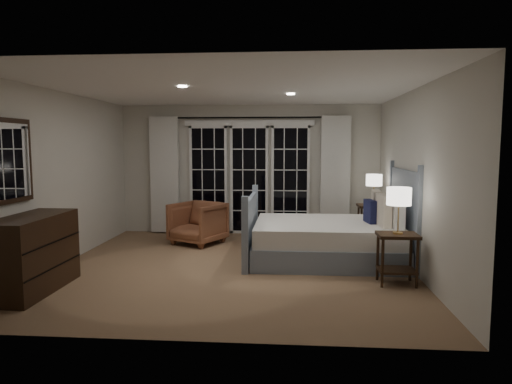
# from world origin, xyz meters

# --- Properties ---
(floor) EXTENTS (5.00, 5.00, 0.00)m
(floor) POSITION_xyz_m (0.00, 0.00, 0.00)
(floor) COLOR #876648
(floor) RESTS_ON ground
(ceiling) EXTENTS (5.00, 5.00, 0.00)m
(ceiling) POSITION_xyz_m (0.00, 0.00, 2.50)
(ceiling) COLOR white
(ceiling) RESTS_ON wall_back
(wall_left) EXTENTS (0.02, 5.00, 2.50)m
(wall_left) POSITION_xyz_m (-2.50, 0.00, 1.25)
(wall_left) COLOR beige
(wall_left) RESTS_ON floor
(wall_right) EXTENTS (0.02, 5.00, 2.50)m
(wall_right) POSITION_xyz_m (2.50, 0.00, 1.25)
(wall_right) COLOR beige
(wall_right) RESTS_ON floor
(wall_back) EXTENTS (5.00, 0.02, 2.50)m
(wall_back) POSITION_xyz_m (0.00, 2.50, 1.25)
(wall_back) COLOR beige
(wall_back) RESTS_ON floor
(wall_front) EXTENTS (5.00, 0.02, 2.50)m
(wall_front) POSITION_xyz_m (0.00, -2.50, 1.25)
(wall_front) COLOR beige
(wall_front) RESTS_ON floor
(french_doors) EXTENTS (2.50, 0.04, 2.20)m
(french_doors) POSITION_xyz_m (0.00, 2.46, 1.09)
(french_doors) COLOR black
(french_doors) RESTS_ON wall_back
(curtain_rod) EXTENTS (3.50, 0.03, 0.03)m
(curtain_rod) POSITION_xyz_m (0.00, 2.40, 2.25)
(curtain_rod) COLOR black
(curtain_rod) RESTS_ON wall_back
(curtain_left) EXTENTS (0.55, 0.10, 2.25)m
(curtain_left) POSITION_xyz_m (-1.65, 2.38, 1.15)
(curtain_left) COLOR silver
(curtain_left) RESTS_ON curtain_rod
(curtain_right) EXTENTS (0.55, 0.10, 2.25)m
(curtain_right) POSITION_xyz_m (1.65, 2.38, 1.15)
(curtain_right) COLOR silver
(curtain_right) RESTS_ON curtain_rod
(downlight_a) EXTENTS (0.12, 0.12, 0.01)m
(downlight_a) POSITION_xyz_m (0.80, 0.60, 2.49)
(downlight_a) COLOR white
(downlight_a) RESTS_ON ceiling
(downlight_b) EXTENTS (0.12, 0.12, 0.01)m
(downlight_b) POSITION_xyz_m (-0.60, -0.40, 2.49)
(downlight_b) COLOR white
(downlight_b) RESTS_ON ceiling
(bed) EXTENTS (2.34, 1.69, 1.37)m
(bed) POSITION_xyz_m (1.41, 0.49, 0.34)
(bed) COLOR slate
(bed) RESTS_ON floor
(nightstand_left) EXTENTS (0.49, 0.39, 0.64)m
(nightstand_left) POSITION_xyz_m (2.14, -0.64, 0.42)
(nightstand_left) COLOR #312010
(nightstand_left) RESTS_ON floor
(nightstand_right) EXTENTS (0.54, 0.43, 0.70)m
(nightstand_right) POSITION_xyz_m (2.24, 1.65, 0.46)
(nightstand_right) COLOR #312010
(nightstand_right) RESTS_ON floor
(lamp_left) EXTENTS (0.30, 0.30, 0.58)m
(lamp_left) POSITION_xyz_m (2.14, -0.64, 1.10)
(lamp_left) COLOR tan
(lamp_left) RESTS_ON nightstand_left
(lamp_right) EXTENTS (0.27, 0.27, 0.53)m
(lamp_right) POSITION_xyz_m (2.24, 1.65, 1.12)
(lamp_right) COLOR tan
(lamp_right) RESTS_ON nightstand_right
(armchair) EXTENTS (1.07, 1.08, 0.73)m
(armchair) POSITION_xyz_m (-0.81, 1.46, 0.37)
(armchair) COLOR brown
(armchair) RESTS_ON floor
(dresser) EXTENTS (0.54, 1.28, 0.91)m
(dresser) POSITION_xyz_m (-2.23, -1.27, 0.45)
(dresser) COLOR #312010
(dresser) RESTS_ON floor
(mirror) EXTENTS (0.05, 0.85, 1.00)m
(mirror) POSITION_xyz_m (-2.47, -1.27, 1.55)
(mirror) COLOR #312010
(mirror) RESTS_ON wall_left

